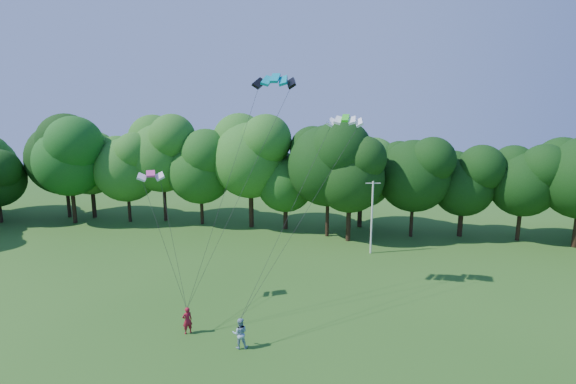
# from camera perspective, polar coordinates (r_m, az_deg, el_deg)

# --- Properties ---
(utility_pole) EXTENTS (1.42, 0.32, 7.15)m
(utility_pole) POSITION_cam_1_polar(r_m,az_deg,el_deg) (43.99, 10.60, -3.08)
(utility_pole) COLOR silver
(utility_pole) RESTS_ON ground
(kite_flyer_left) EXTENTS (0.78, 0.75, 1.79)m
(kite_flyer_left) POSITION_cam_1_polar(r_m,az_deg,el_deg) (30.53, -12.66, -15.62)
(kite_flyer_left) COLOR maroon
(kite_flyer_left) RESTS_ON ground
(kite_flyer_right) EXTENTS (1.06, 0.90, 1.92)m
(kite_flyer_right) POSITION_cam_1_polar(r_m,az_deg,el_deg) (28.44, -6.12, -17.40)
(kite_flyer_right) COLOR #90B0C8
(kite_flyer_right) RESTS_ON ground
(kite_teal) EXTENTS (2.95, 1.35, 0.74)m
(kite_teal) POSITION_cam_1_polar(r_m,az_deg,el_deg) (32.65, -1.65, 14.25)
(kite_teal) COLOR #0594A7
(kite_teal) RESTS_ON ground
(kite_green) EXTENTS (2.66, 1.40, 0.55)m
(kite_green) POSITION_cam_1_polar(r_m,az_deg,el_deg) (33.41, 7.29, 9.29)
(kite_green) COLOR #32DE21
(kite_green) RESTS_ON ground
(kite_pink) EXTENTS (2.00, 1.53, 0.39)m
(kite_pink) POSITION_cam_1_polar(r_m,az_deg,el_deg) (32.58, -17.05, 2.23)
(kite_pink) COLOR #DD3D90
(kite_pink) RESTS_ON ground
(tree_back_west) EXTENTS (8.99, 8.99, 13.08)m
(tree_back_west) POSITION_cam_1_polar(r_m,az_deg,el_deg) (59.31, -26.06, 4.11)
(tree_back_west) COLOR black
(tree_back_west) RESTS_ON ground
(tree_back_center) EXTENTS (7.96, 7.96, 11.58)m
(tree_back_center) POSITION_cam_1_polar(r_m,az_deg,el_deg) (46.84, 7.85, 2.32)
(tree_back_center) COLOR black
(tree_back_center) RESTS_ON ground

